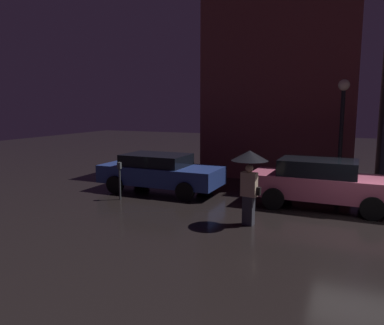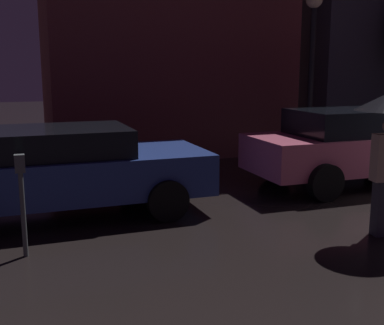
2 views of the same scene
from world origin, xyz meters
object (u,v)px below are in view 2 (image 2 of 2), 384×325
Objects in this scene: parking_meter at (22,194)px; street_lamp_near at (312,47)px; parked_car_pink at (356,145)px; parked_car_blue at (63,168)px.

parking_meter is 8.10m from street_lamp_near.
street_lamp_near is (0.41, 2.28, 2.01)m from parked_car_pink.
parked_car_pink is (5.71, 0.03, 0.05)m from parked_car_blue.
parked_car_blue is 1.11× the size of street_lamp_near.
parked_car_pink is at bearing 1.05° from parked_car_blue.
street_lamp_near reaches higher than parked_car_blue.
parked_car_blue is 3.53× the size of parking_meter.
parked_car_blue is at bearing -178.29° from parked_car_pink.
parked_car_pink is 3.06m from street_lamp_near.
parked_car_blue is 6.86m from street_lamp_near.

